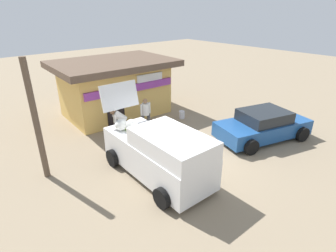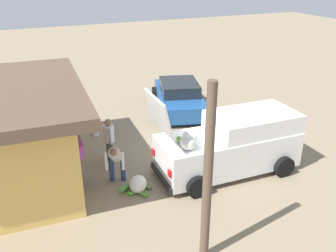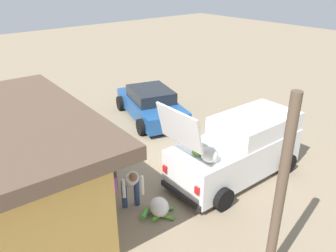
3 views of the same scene
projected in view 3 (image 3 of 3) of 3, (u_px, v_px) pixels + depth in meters
name	position (u px, v px, depth m)	size (l,w,h in m)	color
ground_plane	(201.00, 161.00, 11.70)	(60.00, 60.00, 0.00)	gray
storefront_bar	(1.00, 176.00, 8.08)	(6.23, 4.63, 2.91)	#E0B259
delivery_van	(239.00, 148.00, 10.55)	(2.17, 4.65, 2.84)	white
parked_sedan	(151.00, 104.00, 14.83)	(4.51, 3.05, 1.32)	#1E4C8C
vendor_standing	(110.00, 160.00, 9.93)	(0.57, 0.34, 1.58)	#4C4C51
customer_bending	(131.00, 184.00, 8.98)	(0.76, 0.67, 1.36)	navy
unloaded_banana_pile	(159.00, 208.00, 9.10)	(0.91, 0.95, 0.43)	silver
paint_bucket	(77.00, 152.00, 11.87)	(0.31, 0.31, 0.40)	silver
utility_pole	(280.00, 195.00, 6.49)	(0.20, 0.20, 4.14)	brown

